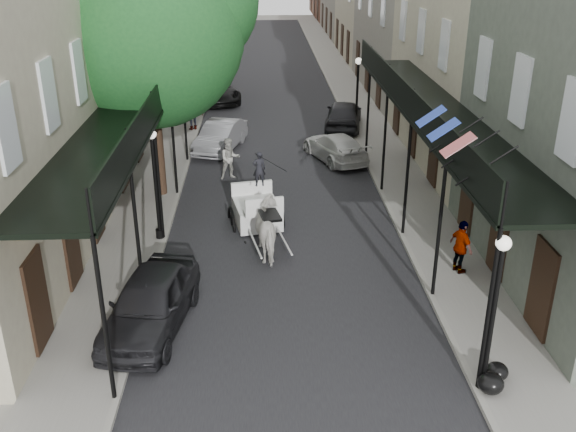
{
  "coord_description": "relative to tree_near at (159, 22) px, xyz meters",
  "views": [
    {
      "loc": [
        -0.73,
        -13.3,
        9.35
      ],
      "look_at": [
        0.05,
        4.22,
        1.6
      ],
      "focal_mm": 40.0,
      "sensor_mm": 36.0,
      "label": 1
    }
  ],
  "objects": [
    {
      "name": "ground",
      "position": [
        4.2,
        -10.18,
        -6.49
      ],
      "size": [
        140.0,
        140.0,
        0.0
      ],
      "primitive_type": "plane",
      "color": "gray",
      "rests_on": "ground"
    },
    {
      "name": "road",
      "position": [
        4.2,
        9.82,
        -6.48
      ],
      "size": [
        8.0,
        90.0,
        0.01
      ],
      "primitive_type": "cube",
      "color": "black",
      "rests_on": "ground"
    },
    {
      "name": "sidewalk_left",
      "position": [
        -0.8,
        9.82,
        -6.43
      ],
      "size": [
        2.2,
        90.0,
        0.12
      ],
      "primitive_type": "cube",
      "color": "gray",
      "rests_on": "ground"
    },
    {
      "name": "sidewalk_right",
      "position": [
        9.2,
        9.82,
        -6.43
      ],
      "size": [
        2.2,
        90.0,
        0.12
      ],
      "primitive_type": "cube",
      "color": "gray",
      "rests_on": "ground"
    },
    {
      "name": "building_row_left",
      "position": [
        -4.4,
        19.82,
        -1.24
      ],
      "size": [
        5.0,
        80.0,
        10.5
      ],
      "primitive_type": "cube",
      "color": "#B2AC8F",
      "rests_on": "ground"
    },
    {
      "name": "building_row_right",
      "position": [
        12.8,
        19.82,
        -1.24
      ],
      "size": [
        5.0,
        80.0,
        10.5
      ],
      "primitive_type": "cube",
      "color": "gray",
      "rests_on": "ground"
    },
    {
      "name": "gallery_left",
      "position": [
        -0.59,
        -3.2,
        -2.44
      ],
      "size": [
        2.2,
        18.05,
        4.88
      ],
      "color": "black",
      "rests_on": "sidewalk_left"
    },
    {
      "name": "gallery_right",
      "position": [
        8.99,
        -3.2,
        -2.44
      ],
      "size": [
        2.2,
        18.05,
        4.88
      ],
      "color": "black",
      "rests_on": "sidewalk_right"
    },
    {
      "name": "tree_near",
      "position": [
        0.0,
        0.0,
        0.0
      ],
      "size": [
        7.31,
        6.8,
        9.63
      ],
      "color": "#382619",
      "rests_on": "sidewalk_left"
    },
    {
      "name": "tree_far",
      "position": [
        -0.05,
        14.0,
        -0.65
      ],
      "size": [
        6.45,
        6.0,
        8.61
      ],
      "color": "#382619",
      "rests_on": "sidewalk_left"
    },
    {
      "name": "lamppost_right_near",
      "position": [
        8.3,
        -12.18,
        -4.44
      ],
      "size": [
        0.32,
        0.32,
        3.71
      ],
      "color": "black",
      "rests_on": "sidewalk_right"
    },
    {
      "name": "lamppost_left",
      "position": [
        0.1,
        -4.18,
        -4.44
      ],
      "size": [
        0.32,
        0.32,
        3.71
      ],
      "color": "black",
      "rests_on": "sidewalk_left"
    },
    {
      "name": "lamppost_right_far",
      "position": [
        8.3,
        7.82,
        -4.44
      ],
      "size": [
        0.32,
        0.32,
        3.71
      ],
      "color": "black",
      "rests_on": "sidewalk_right"
    },
    {
      "name": "horse",
      "position": [
        3.74,
        -5.34,
        -5.62
      ],
      "size": [
        1.31,
        2.19,
        1.73
      ],
      "primitive_type": "imported",
      "rotation": [
        0.0,
        0.0,
        3.34
      ],
      "color": "silver",
      "rests_on": "ground"
    },
    {
      "name": "carriage",
      "position": [
        3.22,
        -2.69,
        -5.36
      ],
      "size": [
        2.05,
        2.78,
        2.9
      ],
      "rotation": [
        0.0,
        0.0,
        0.19
      ],
      "color": "black",
      "rests_on": "ground"
    },
    {
      "name": "pedestrian_walking",
      "position": [
        2.2,
        1.63,
        -5.62
      ],
      "size": [
        1.0,
        0.87,
        1.73
      ],
      "primitive_type": "imported",
      "rotation": [
        0.0,
        0.0,
        0.29
      ],
      "color": "#ABAAA1",
      "rests_on": "ground"
    },
    {
      "name": "pedestrian_sidewalk_left",
      "position": [
        -0.0,
        8.66,
        -5.38
      ],
      "size": [
        1.47,
        1.3,
        1.97
      ],
      "primitive_type": "imported",
      "rotation": [
        0.0,
        0.0,
        3.7
      ],
      "color": "gray",
      "rests_on": "sidewalk_left"
    },
    {
      "name": "pedestrian_sidewalk_right",
      "position": [
        9.28,
        -6.94,
        -5.54
      ],
      "size": [
        0.71,
        1.04,
        1.65
      ],
      "primitive_type": "imported",
      "rotation": [
        0.0,
        0.0,
        1.93
      ],
      "color": "gray",
      "rests_on": "sidewalk_right"
    },
    {
      "name": "car_left_near",
      "position": [
        0.6,
        -9.3,
        -5.74
      ],
      "size": [
        2.46,
        4.61,
        1.49
      ],
      "primitive_type": "imported",
      "rotation": [
        0.0,
        0.0,
        -0.17
      ],
      "color": "black",
      "rests_on": "ground"
    },
    {
      "name": "car_left_mid",
      "position": [
        1.6,
        5.5,
        -5.82
      ],
      "size": [
        2.53,
        4.31,
        1.34
      ],
      "primitive_type": "imported",
      "rotation": [
        0.0,
        0.0,
        -0.29
      ],
      "color": "gray",
      "rests_on": "ground"
    },
    {
      "name": "car_left_far",
      "position": [
        0.74,
        14.99,
        -5.76
      ],
      "size": [
        3.69,
        5.68,
        1.45
      ],
      "primitive_type": "imported",
      "rotation": [
        0.0,
        0.0,
        0.26
      ],
      "color": "black",
      "rests_on": "ground"
    },
    {
      "name": "car_right_near",
      "position": [
        6.8,
        3.82,
        -5.88
      ],
      "size": [
        3.01,
        4.51,
        1.21
      ],
      "primitive_type": "imported",
      "rotation": [
        0.0,
        0.0,
        3.49
      ],
      "color": "silver",
      "rests_on": "ground"
    },
    {
      "name": "car_right_far",
      "position": [
        7.8,
        8.82,
        -5.74
      ],
      "size": [
        2.51,
        4.64,
        1.5
      ],
      "primitive_type": "imported",
      "rotation": [
        0.0,
        0.0,
        2.97
      ],
      "color": "black",
      "rests_on": "ground"
    },
    {
      "name": "trash_bags",
      "position": [
        8.51,
        -12.2,
        -6.14
      ],
      "size": [
        0.84,
        0.99,
        0.49
      ],
      "color": "black",
      "rests_on": "sidewalk_right"
    }
  ]
}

